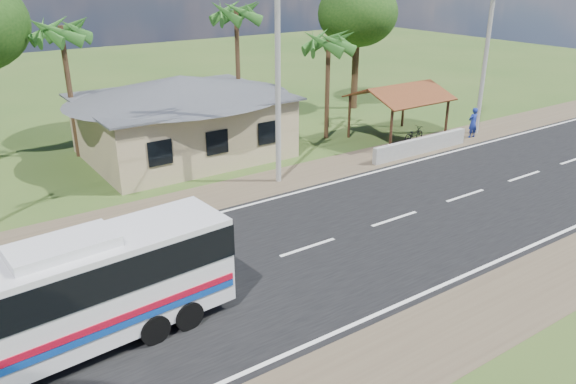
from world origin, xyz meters
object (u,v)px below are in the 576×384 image
at_px(waiting_shed, 400,94).
at_px(person, 473,123).
at_px(coach_bus, 35,301).
at_px(motorcycle, 414,134).

height_order(waiting_shed, person, waiting_shed).
bearing_deg(coach_bus, waiting_shed, 19.09).
distance_m(waiting_shed, coach_bus, 24.70).
relative_size(waiting_shed, coach_bus, 0.48).
xyz_separation_m(waiting_shed, person, (3.95, -2.48, -1.80)).
bearing_deg(waiting_shed, coach_bus, -156.57).
relative_size(waiting_shed, motorcycle, 3.10).
bearing_deg(waiting_shed, motorcycle, -69.28).
relative_size(motorcycle, person, 0.90).
xyz_separation_m(motorcycle, person, (3.56, -1.44, 0.49)).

